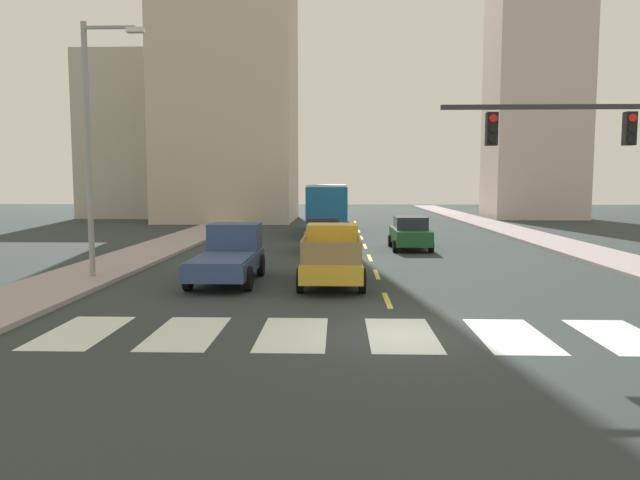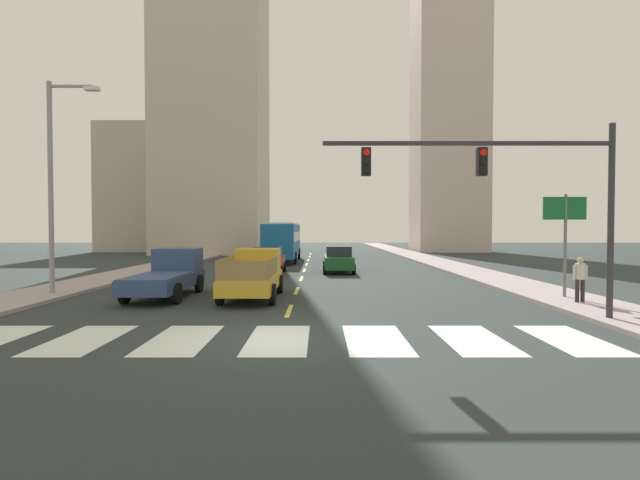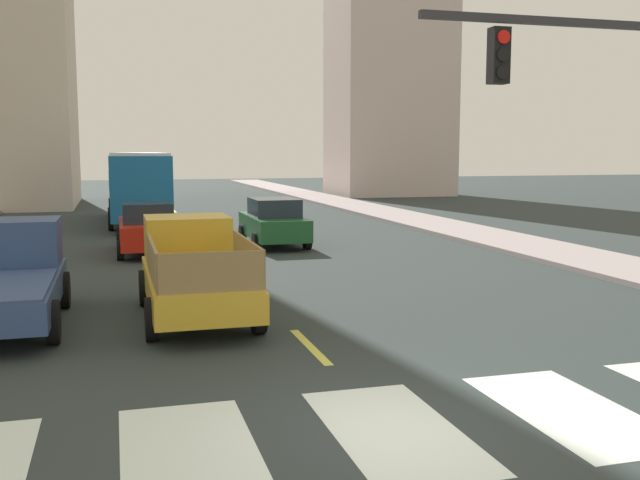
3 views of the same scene
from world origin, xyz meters
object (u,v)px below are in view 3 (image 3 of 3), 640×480
object	(u,v)px
sedan_mid	(147,228)
pickup_dark	(8,277)
pickup_stakebed	(194,270)
city_bus	(137,182)
sedan_near_left	(274,222)

from	to	relation	value
sedan_mid	pickup_dark	bearing A→B (deg)	-111.52
pickup_stakebed	city_bus	size ratio (longest dim) A/B	0.48
pickup_stakebed	sedan_near_left	bearing A→B (deg)	70.68
sedan_mid	sedan_near_left	distance (m)	4.56
pickup_dark	pickup_stakebed	bearing A→B (deg)	-4.69
pickup_stakebed	city_bus	world-z (taller)	city_bus
pickup_dark	sedan_mid	world-z (taller)	pickup_dark
sedan_mid	pickup_stakebed	bearing A→B (deg)	-89.69
pickup_dark	city_bus	distance (m)	20.11
sedan_near_left	sedan_mid	bearing A→B (deg)	-168.04
city_bus	sedan_mid	distance (m)	10.65
sedan_mid	sedan_near_left	size ratio (longest dim) A/B	1.00
city_bus	sedan_near_left	xyz separation A→B (m)	(4.44, -9.75, -1.09)
city_bus	pickup_dark	bearing A→B (deg)	-98.33
pickup_stakebed	sedan_mid	bearing A→B (deg)	94.66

